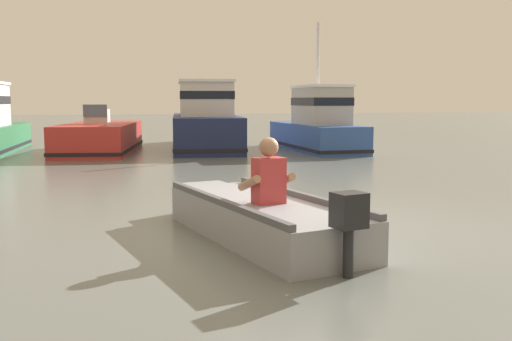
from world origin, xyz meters
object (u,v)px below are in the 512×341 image
Objects in this scene: moored_boat_blue at (317,127)px; moored_boat_navy at (205,123)px; moored_boat_red at (100,139)px; rowboat_with_person at (260,217)px.

moored_boat_navy is at bearing 155.51° from moored_boat_blue.
moored_boat_blue is at bearing -7.60° from moored_boat_red.
rowboat_with_person is 0.73× the size of moored_boat_blue.
rowboat_with_person is 0.54× the size of moored_boat_navy.
moored_boat_blue is at bearing 66.91° from rowboat_with_person.
moored_boat_navy is at bearing 83.97° from rowboat_with_person.
moored_boat_blue reaches higher than moored_boat_red.
moored_boat_red is (-2.03, 11.94, 0.18)m from rowboat_with_person.
moored_boat_red is 1.03× the size of moored_boat_blue.
moored_boat_navy is (1.33, 12.58, 0.59)m from rowboat_with_person.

